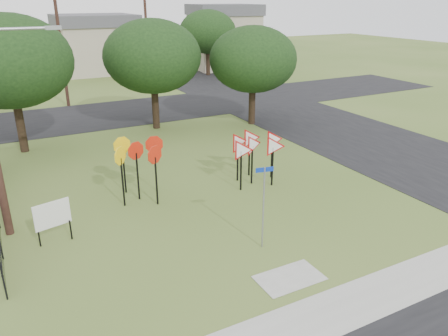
% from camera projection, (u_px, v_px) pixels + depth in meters
% --- Properties ---
extents(ground, '(140.00, 140.00, 0.00)m').
position_uv_depth(ground, '(249.00, 242.00, 15.16)').
color(ground, '#445D23').
extents(sidewalk, '(30.00, 1.60, 0.02)m').
position_uv_depth(sidewalk, '(329.00, 313.00, 11.70)').
color(sidewalk, '#96978E').
rests_on(sidewalk, ground).
extents(street_right, '(8.00, 50.00, 0.02)m').
position_uv_depth(street_right, '(327.00, 127.00, 28.61)').
color(street_right, black).
rests_on(street_right, ground).
extents(street_far, '(60.00, 8.00, 0.02)m').
position_uv_depth(street_far, '(107.00, 114.00, 31.61)').
color(street_far, black).
rests_on(street_far, ground).
extents(curb_pad, '(2.00, 1.20, 0.02)m').
position_uv_depth(curb_pad, '(290.00, 278.00, 13.18)').
color(curb_pad, '#96978E').
rests_on(curb_pad, ground).
extents(street_name_sign, '(0.59, 0.15, 2.90)m').
position_uv_depth(street_name_sign, '(263.00, 202.00, 14.25)').
color(street_name_sign, gray).
rests_on(street_name_sign, ground).
extents(stop_sign_cluster, '(2.33, 2.01, 2.55)m').
position_uv_depth(stop_sign_cluster, '(138.00, 156.00, 17.75)').
color(stop_sign_cluster, black).
rests_on(stop_sign_cluster, ground).
extents(yield_sign_cluster, '(3.01, 1.83, 2.37)m').
position_uv_depth(yield_sign_cluster, '(255.00, 146.00, 19.45)').
color(yield_sign_cluster, black).
rests_on(yield_sign_cluster, ground).
extents(info_board, '(1.22, 0.33, 1.55)m').
position_uv_depth(info_board, '(52.00, 216.00, 14.73)').
color(info_board, black).
rests_on(info_board, ground).
extents(far_pole_a, '(1.40, 0.24, 9.00)m').
position_uv_depth(far_pole_a, '(61.00, 45.00, 32.36)').
color(far_pole_a, '#39231A').
rests_on(far_pole_a, ground).
extents(far_pole_b, '(1.40, 0.24, 8.50)m').
position_uv_depth(far_pole_b, '(147.00, 40.00, 39.23)').
color(far_pole_b, '#39231A').
rests_on(far_pole_b, ground).
extents(house_mid, '(8.40, 8.40, 6.20)m').
position_uv_depth(house_mid, '(96.00, 43.00, 48.67)').
color(house_mid, '#B1A78F').
rests_on(house_mid, ground).
extents(house_right, '(8.30, 8.30, 7.20)m').
position_uv_depth(house_right, '(223.00, 36.00, 51.29)').
color(house_right, '#B1A78F').
rests_on(house_right, ground).
extents(tree_near_left, '(6.40, 6.40, 7.27)m').
position_uv_depth(tree_near_left, '(9.00, 62.00, 22.30)').
color(tree_near_left, black).
rests_on(tree_near_left, ground).
extents(tree_near_mid, '(6.00, 6.00, 6.80)m').
position_uv_depth(tree_near_mid, '(152.00, 56.00, 26.72)').
color(tree_near_mid, black).
rests_on(tree_near_mid, ground).
extents(tree_near_right, '(5.60, 5.60, 6.33)m').
position_uv_depth(tree_near_right, '(253.00, 59.00, 27.80)').
color(tree_near_right, black).
rests_on(tree_near_right, ground).
extents(tree_far_right, '(6.00, 6.00, 6.80)m').
position_uv_depth(tree_far_right, '(208.00, 32.00, 45.94)').
color(tree_far_right, black).
rests_on(tree_far_right, ground).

